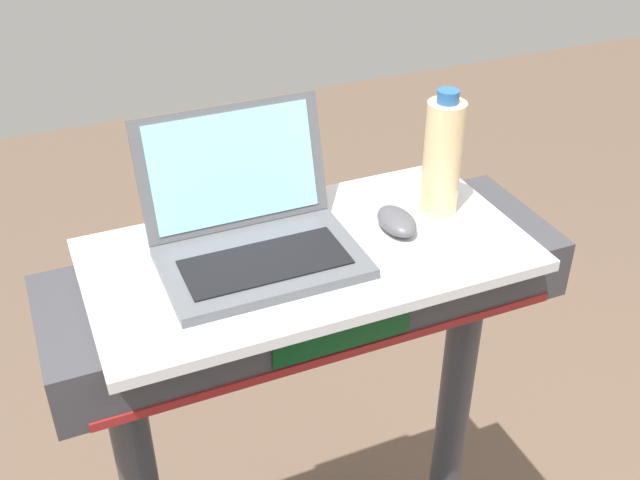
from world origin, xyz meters
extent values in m
cylinder|color=#38383D|center=(0.34, 0.70, 0.59)|extent=(0.07, 0.07, 0.87)
cube|color=#38383D|center=(0.00, 0.70, 1.08)|extent=(0.90, 0.28, 0.11)
cube|color=#0C3F19|center=(0.00, 0.56, 1.08)|extent=(0.24, 0.01, 0.06)
cube|color=maroon|center=(0.00, 0.56, 1.03)|extent=(0.81, 0.00, 0.02)
cube|color=silver|center=(0.00, 0.70, 1.14)|extent=(0.74, 0.39, 0.02)
cube|color=#515459|center=(-0.09, 0.68, 1.16)|extent=(0.32, 0.21, 0.02)
cube|color=black|center=(-0.09, 0.67, 1.17)|extent=(0.26, 0.12, 0.00)
cube|color=#515459|center=(-0.09, 0.82, 1.27)|extent=(0.32, 0.07, 0.20)
cube|color=#8CCCF2|center=(-0.09, 0.81, 1.27)|extent=(0.28, 0.05, 0.18)
ellipsoid|color=#4C4C51|center=(0.17, 0.70, 1.17)|extent=(0.06, 0.10, 0.03)
cylinder|color=beige|center=(0.27, 0.73, 1.26)|extent=(0.07, 0.07, 0.21)
cylinder|color=#2659A5|center=(0.27, 0.73, 1.37)|extent=(0.04, 0.04, 0.02)
camera|label=1|loc=(-0.41, -0.30, 1.87)|focal=43.33mm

